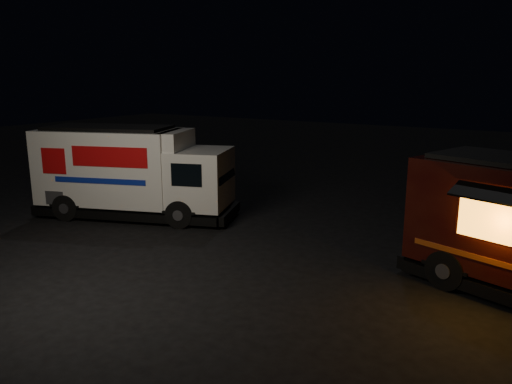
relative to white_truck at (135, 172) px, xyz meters
name	(u,v)px	position (x,y,z in m)	size (l,w,h in m)	color
ground	(206,259)	(4.79, -2.22, -1.60)	(80.00, 80.00, 0.00)	black
white_truck	(135,172)	(0.00, 0.00, 0.00)	(7.08, 2.41, 3.21)	silver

